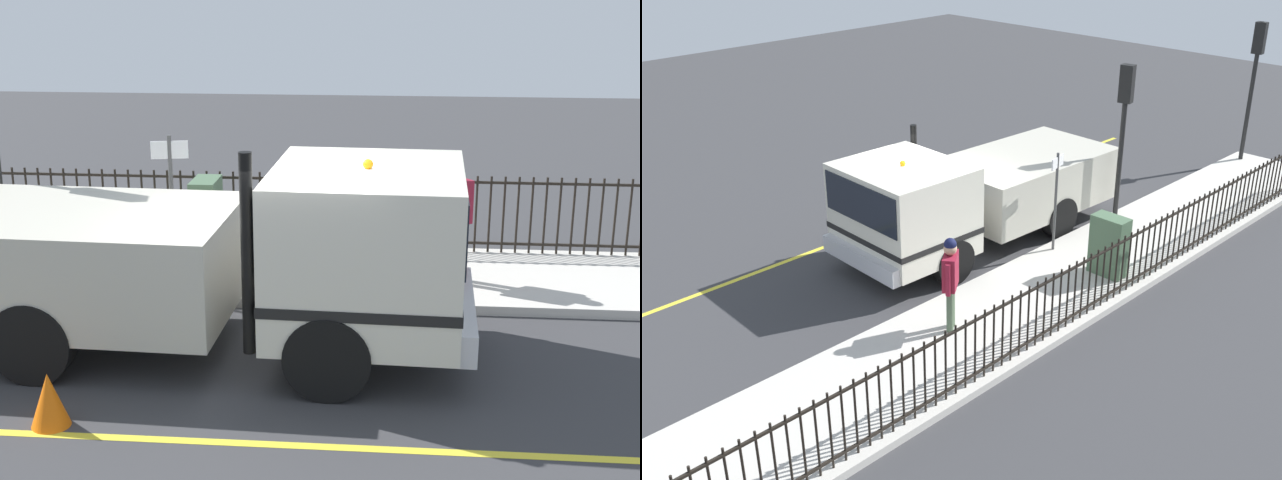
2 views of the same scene
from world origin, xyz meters
TOP-DOWN VIEW (x-y plane):
  - ground_plane at (0.00, 0.00)m, footprint 48.17×48.17m
  - sidewalk_slab at (2.93, 0.00)m, footprint 2.64×21.89m
  - lane_marking at (-2.03, 0.00)m, footprint 0.12×19.70m
  - work_truck at (0.17, 0.67)m, footprint 2.72×7.02m
  - worker_standing at (2.63, -2.16)m, footprint 0.49×0.54m
  - iron_fence at (4.06, -0.00)m, footprint 0.04×18.65m
  - traffic_light_near at (1.83, 4.17)m, footprint 0.34×0.26m
  - traffic_light_mid at (1.97, 10.37)m, footprint 0.31×0.23m
  - utility_cabinet at (3.39, 1.61)m, footprint 0.75×0.39m
  - traffic_cone at (-1.84, 2.14)m, footprint 0.40×0.40m
  - street_sign at (1.87, 1.74)m, footprint 0.13×0.50m

SIDE VIEW (x-z plane):
  - ground_plane at x=0.00m, z-range 0.00..0.00m
  - lane_marking at x=-2.03m, z-range 0.00..0.01m
  - sidewalk_slab at x=2.93m, z-range 0.00..0.14m
  - traffic_cone at x=-1.84m, z-range 0.00..0.58m
  - iron_fence at x=4.06m, z-range 0.14..1.39m
  - utility_cabinet at x=3.39m, z-range 0.14..1.40m
  - worker_standing at x=2.63m, z-range 0.34..2.13m
  - work_truck at x=0.17m, z-range -0.07..2.62m
  - street_sign at x=1.87m, z-range 0.42..2.63m
  - traffic_light_near at x=1.83m, z-range 0.92..4.58m
  - traffic_light_mid at x=1.97m, z-range 0.96..4.84m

